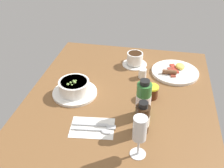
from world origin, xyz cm
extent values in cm
cube|color=brown|center=(0.00, 0.00, -1.50)|extent=(110.00, 84.00, 3.00)
cylinder|color=white|center=(-3.01, -20.82, 0.60)|extent=(20.49, 20.49, 1.20)
cylinder|color=white|center=(-3.01, -20.82, 4.03)|extent=(14.01, 14.01, 5.67)
cylinder|color=beige|center=(-3.01, -20.82, 6.07)|extent=(12.05, 12.05, 1.60)
sphere|color=#84AE54|center=(-3.21, -21.00, 6.97)|extent=(0.99, 0.99, 0.99)
sphere|color=#84AE54|center=(-2.69, -20.63, 6.97)|extent=(1.26, 1.26, 1.26)
sphere|color=#84AE54|center=(0.16, -20.69, 6.97)|extent=(0.86, 0.86, 0.86)
sphere|color=#84AE54|center=(-0.10, -22.57, 6.97)|extent=(1.28, 1.28, 1.28)
sphere|color=#84AE54|center=(-1.58, -21.85, 6.97)|extent=(1.11, 1.11, 1.11)
sphere|color=#84AE54|center=(-1.99, -20.03, 6.97)|extent=(1.28, 1.28, 1.28)
sphere|color=#84AE54|center=(-3.52, -20.00, 6.97)|extent=(0.90, 0.90, 0.90)
cube|color=white|center=(17.21, -7.29, 0.15)|extent=(13.82, 18.43, 0.30)
cube|color=silver|center=(16.01, -8.29, 0.55)|extent=(2.84, 14.04, 0.50)
cube|color=silver|center=(16.01, -0.49, 0.55)|extent=(2.61, 3.83, 0.40)
cube|color=silver|center=(18.81, -8.29, 0.55)|extent=(2.52, 13.03, 0.50)
ellipsoid|color=silver|center=(18.81, -1.29, 0.60)|extent=(2.40, 4.00, 0.60)
cylinder|color=white|center=(-34.83, 3.07, 0.45)|extent=(13.34, 13.34, 0.90)
cylinder|color=white|center=(-34.83, 3.07, 3.98)|extent=(8.58, 8.58, 6.15)
cylinder|color=#341E0E|center=(-34.83, 3.07, 6.55)|extent=(7.29, 7.29, 1.00)
torus|color=white|center=(-39.75, 1.11, 4.28)|extent=(3.64, 2.08, 3.60)
cylinder|color=white|center=(-22.90, 8.41, 2.39)|extent=(4.03, 4.03, 4.78)
cone|color=white|center=(-22.32, 10.13, 4.21)|extent=(1.98, 2.38, 2.23)
cylinder|color=white|center=(26.82, 11.67, 0.20)|extent=(5.73, 5.73, 0.40)
cylinder|color=white|center=(26.82, 11.67, 4.07)|extent=(0.80, 0.80, 7.34)
cylinder|color=white|center=(26.82, 11.67, 12.27)|extent=(4.72, 4.72, 9.05)
cylinder|color=beige|center=(26.82, 11.67, 10.91)|extent=(3.87, 3.87, 5.43)
cylinder|color=#4B2210|center=(-7.05, 13.96, 2.60)|extent=(5.80, 5.80, 5.21)
cylinder|color=yellow|center=(-7.05, 13.96, 5.61)|extent=(6.09, 6.09, 0.80)
cylinder|color=#382314|center=(15.29, 11.70, 6.02)|extent=(5.48, 5.48, 12.03)
cylinder|color=white|center=(15.29, 11.70, 5.78)|extent=(5.59, 5.59, 4.57)
cylinder|color=black|center=(15.29, 11.70, 13.05)|extent=(3.56, 3.56, 2.04)
cylinder|color=#337233|center=(5.67, 11.16, 7.66)|extent=(5.98, 5.98, 15.32)
cylinder|color=silver|center=(5.67, 11.16, 7.35)|extent=(6.10, 6.10, 5.82)
cylinder|color=black|center=(5.67, 11.16, 16.21)|extent=(3.89, 3.89, 1.78)
cylinder|color=white|center=(-30.00, 24.67, 0.70)|extent=(24.05, 24.05, 1.40)
cube|color=#933828|center=(-27.90, 22.81, 1.70)|extent=(9.31, 4.44, 0.60)
cube|color=#B03828|center=(-31.89, 24.20, 1.70)|extent=(9.30, 5.01, 0.60)
cylinder|color=brown|center=(-26.40, 21.67, 2.60)|extent=(2.40, 7.06, 2.20)
ellipsoid|color=#F2D859|center=(-33.61, 27.08, 2.40)|extent=(6.00, 4.80, 2.40)
camera|label=1|loc=(89.02, 14.52, 72.18)|focal=41.90mm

